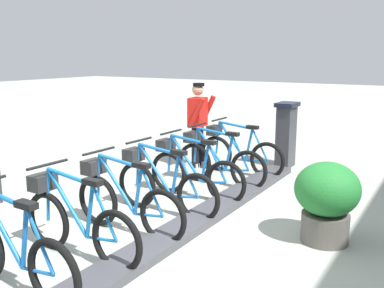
{
  "coord_description": "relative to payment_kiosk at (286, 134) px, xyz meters",
  "views": [
    {
      "loc": [
        -2.77,
        4.12,
        2.19
      ],
      "look_at": [
        0.5,
        -1.21,
        0.9
      ],
      "focal_mm": 40.64,
      "sensor_mm": 36.0,
      "label": 1
    }
  ],
  "objects": [
    {
      "name": "ground_plane",
      "position": [
        -0.05,
        4.03,
        -0.67
      ],
      "size": [
        60.0,
        60.0,
        0.0
      ],
      "primitive_type": "plane",
      "color": "#A7AD9F"
    },
    {
      "name": "dock_rail_base",
      "position": [
        -0.05,
        4.03,
        -0.62
      ],
      "size": [
        0.44,
        7.26,
        0.1
      ],
      "primitive_type": "cube",
      "color": "#47474C",
      "rests_on": "ground"
    },
    {
      "name": "payment_kiosk",
      "position": [
        0.0,
        0.0,
        0.0
      ],
      "size": [
        0.36,
        0.52,
        1.28
      ],
      "color": "#38383D",
      "rests_on": "ground"
    },
    {
      "name": "bike_docked_0",
      "position": [
        0.57,
        1.0,
        -0.24
      ],
      "size": [
        1.72,
        0.54,
        1.02
      ],
      "color": "black",
      "rests_on": "ground"
    },
    {
      "name": "bike_docked_1",
      "position": [
        0.57,
        1.81,
        -0.24
      ],
      "size": [
        1.72,
        0.54,
        1.02
      ],
      "color": "black",
      "rests_on": "ground"
    },
    {
      "name": "bike_docked_2",
      "position": [
        0.57,
        2.62,
        -0.24
      ],
      "size": [
        1.72,
        0.54,
        1.02
      ],
      "color": "black",
      "rests_on": "ground"
    },
    {
      "name": "bike_docked_3",
      "position": [
        0.57,
        3.42,
        -0.24
      ],
      "size": [
        1.72,
        0.54,
        1.02
      ],
      "color": "black",
      "rests_on": "ground"
    },
    {
      "name": "bike_docked_4",
      "position": [
        0.57,
        4.23,
        -0.24
      ],
      "size": [
        1.72,
        0.54,
        1.02
      ],
      "color": "black",
      "rests_on": "ground"
    },
    {
      "name": "bike_docked_5",
      "position": [
        0.57,
        5.04,
        -0.24
      ],
      "size": [
        1.72,
        0.54,
        1.02
      ],
      "color": "black",
      "rests_on": "ground"
    },
    {
      "name": "bike_docked_6",
      "position": [
        0.57,
        5.85,
        -0.24
      ],
      "size": [
        1.72,
        0.54,
        1.02
      ],
      "color": "black",
      "rests_on": "ground"
    },
    {
      "name": "worker_near_rack",
      "position": [
        1.45,
        0.96,
        0.24
      ],
      "size": [
        0.48,
        0.65,
        1.66
      ],
      "color": "white",
      "rests_on": "ground"
    },
    {
      "name": "planter_bush",
      "position": [
        -1.63,
        3.19,
        -0.12
      ],
      "size": [
        0.76,
        0.76,
        0.97
      ],
      "color": "#59544C",
      "rests_on": "ground"
    }
  ]
}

